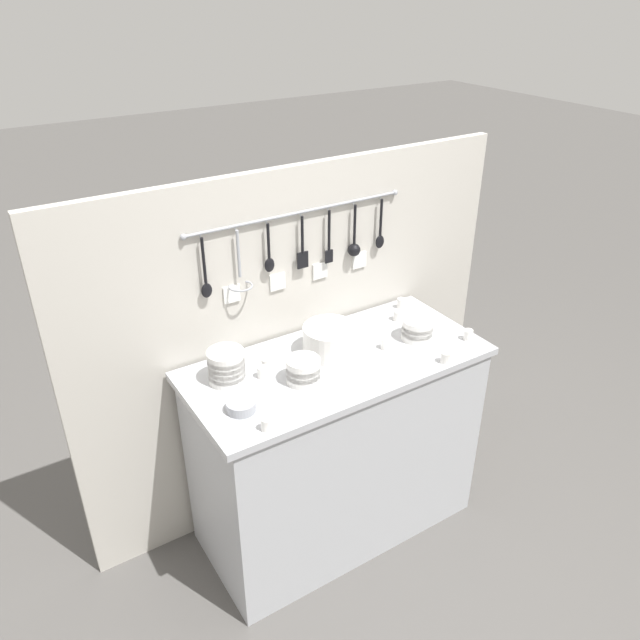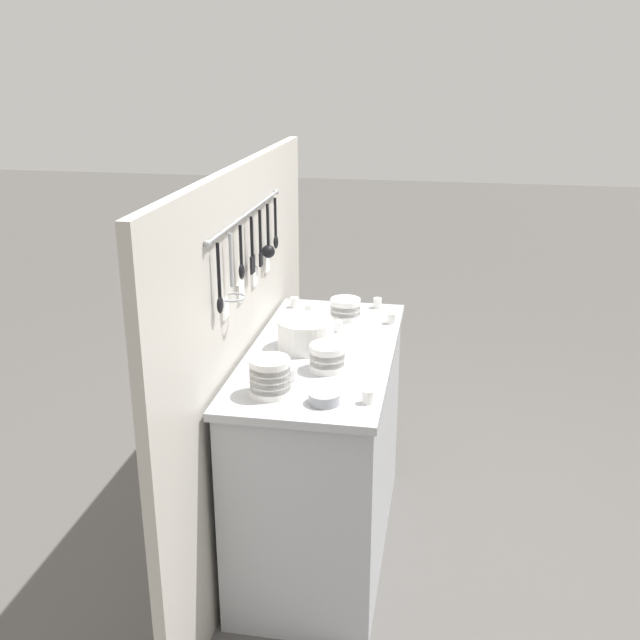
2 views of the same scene
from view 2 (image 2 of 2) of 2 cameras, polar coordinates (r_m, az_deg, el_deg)
The scene contains 16 objects.
ground_plane at distance 3.41m, azimuth 0.11°, elevation -16.57°, with size 20.00×20.00×0.00m, color #514F4C.
counter at distance 3.17m, azimuth 0.12°, elevation -9.90°, with size 1.24×0.57×0.91m.
back_wall at distance 3.07m, azimuth -5.76°, elevation -3.45°, with size 2.04×0.11×1.63m.
bowl_stack_tall_left at distance 2.57m, azimuth -3.83°, elevation -4.33°, with size 0.14×0.14×0.13m.
bowl_stack_back_corner at distance 2.77m, azimuth 0.55°, elevation -2.86°, with size 0.13×0.13×0.10m.
bowl_stack_nested_right at distance 3.30m, azimuth 1.95°, elevation 0.85°, with size 0.13×0.13×0.09m.
plate_stack at distance 2.97m, azimuth -1.11°, elevation -1.08°, with size 0.22×0.22×0.12m.
steel_mixing_bowl at distance 2.52m, azimuth 0.32°, elevation -5.97°, with size 0.11×0.11×0.04m.
cup_edge_far at distance 3.37m, azimuth -0.86°, elevation 0.81°, with size 0.04×0.04×0.05m.
cup_centre at distance 3.26m, azimuth 5.45°, elevation 0.12°, with size 0.04×0.04×0.05m.
cup_back_left at distance 3.46m, azimuth -1.95°, elevation 1.35°, with size 0.04×0.04×0.05m.
cup_front_left at distance 3.16m, azimuth 1.41°, elevation -0.48°, with size 0.04×0.04×0.05m.
cup_mid_row at distance 3.46m, azimuth 4.40°, elevation 1.31°, with size 0.04×0.04×0.05m.
cup_edge_near at distance 2.69m, azimuth -2.16°, elevation -4.19°, with size 0.04×0.04×0.05m.
cup_front_right at distance 2.73m, azimuth -2.84°, elevation -3.79°, with size 0.04×0.04×0.05m.
cup_by_caddy at distance 2.52m, azimuth 3.65°, elevation -5.87°, with size 0.04×0.04×0.05m.
Camera 2 is at (-2.72, -0.47, 2.02)m, focal length 42.00 mm.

